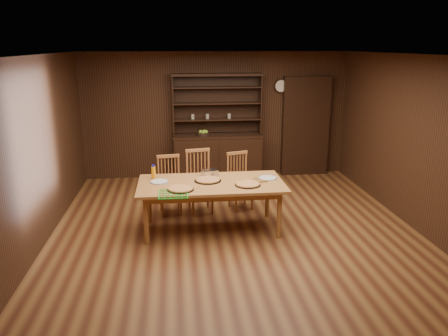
{
  "coord_description": "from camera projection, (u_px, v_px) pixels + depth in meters",
  "views": [
    {
      "loc": [
        -0.85,
        -6.04,
        2.74
      ],
      "look_at": [
        -0.13,
        0.4,
        0.9
      ],
      "focal_mm": 35.0,
      "sensor_mm": 36.0,
      "label": 1
    }
  ],
  "objects": [
    {
      "name": "pizza_right",
      "position": [
        248.0,
        184.0,
        6.38
      ],
      "size": [
        0.38,
        0.38,
        0.04
      ],
      "color": "black",
      "rests_on": "dining_table"
    },
    {
      "name": "wall_clock",
      "position": [
        281.0,
        86.0,
        9.06
      ],
      "size": [
        0.3,
        0.05,
        0.3
      ],
      "color": "black",
      "rests_on": "room_shell"
    },
    {
      "name": "doorway",
      "position": [
        305.0,
        126.0,
        9.3
      ],
      "size": [
        1.0,
        0.18,
        2.1
      ],
      "primitive_type": "cube",
      "color": "black",
      "rests_on": "floor"
    },
    {
      "name": "plate_right",
      "position": [
        268.0,
        178.0,
        6.7
      ],
      "size": [
        0.28,
        0.28,
        0.02
      ],
      "color": "silver",
      "rests_on": "dining_table"
    },
    {
      "name": "pot_holder_a",
      "position": [
        260.0,
        180.0,
        6.6
      ],
      "size": [
        0.2,
        0.2,
        0.01
      ],
      "primitive_type": "cube",
      "rotation": [
        0.0,
        0.0,
        0.04
      ],
      "color": "#AB1913",
      "rests_on": "dining_table"
    },
    {
      "name": "juice_bottle",
      "position": [
        153.0,
        172.0,
        6.68
      ],
      "size": [
        0.07,
        0.07,
        0.22
      ],
      "color": "orange",
      "rests_on": "dining_table"
    },
    {
      "name": "room_shell",
      "position": [
        236.0,
        129.0,
        6.18
      ],
      "size": [
        6.0,
        6.0,
        6.0
      ],
      "color": "silver",
      "rests_on": "floor"
    },
    {
      "name": "floor",
      "position": [
        235.0,
        232.0,
        6.62
      ],
      "size": [
        6.0,
        6.0,
        0.0
      ],
      "primitive_type": "plane",
      "color": "brown",
      "rests_on": "ground"
    },
    {
      "name": "pizza_center",
      "position": [
        208.0,
        180.0,
        6.58
      ],
      "size": [
        0.4,
        0.4,
        0.04
      ],
      "color": "black",
      "rests_on": "dining_table"
    },
    {
      "name": "pot_holder_b",
      "position": [
        258.0,
        180.0,
        6.6
      ],
      "size": [
        0.26,
        0.26,
        0.01
      ],
      "primitive_type": "cube",
      "rotation": [
        0.0,
        0.0,
        -0.51
      ],
      "color": "#AB1913",
      "rests_on": "dining_table"
    },
    {
      "name": "cooling_rack",
      "position": [
        173.0,
        194.0,
        5.99
      ],
      "size": [
        0.46,
        0.46,
        0.02
      ],
      "primitive_type": null,
      "rotation": [
        0.0,
        0.0,
        -0.22
      ],
      "color": "#0DAF27",
      "rests_on": "dining_table"
    },
    {
      "name": "chair_left",
      "position": [
        170.0,
        183.0,
        7.28
      ],
      "size": [
        0.44,
        0.43,
        0.97
      ],
      "rotation": [
        0.0,
        0.0,
        0.13
      ],
      "color": "#C17142",
      "rests_on": "floor"
    },
    {
      "name": "fruit_bowl",
      "position": [
        203.0,
        133.0,
        8.88
      ],
      "size": [
        0.26,
        0.26,
        0.12
      ],
      "color": "black",
      "rests_on": "china_hutch"
    },
    {
      "name": "dining_table",
      "position": [
        211.0,
        187.0,
        6.52
      ],
      "size": [
        2.17,
        1.08,
        0.75
      ],
      "color": "#B3743E",
      "rests_on": "floor"
    },
    {
      "name": "pizza_left",
      "position": [
        181.0,
        189.0,
        6.17
      ],
      "size": [
        0.38,
        0.38,
        0.04
      ],
      "color": "black",
      "rests_on": "dining_table"
    },
    {
      "name": "plate_left",
      "position": [
        159.0,
        182.0,
        6.53
      ],
      "size": [
        0.27,
        0.27,
        0.02
      ],
      "color": "silver",
      "rests_on": "dining_table"
    },
    {
      "name": "chair_right",
      "position": [
        239.0,
        179.0,
        7.49
      ],
      "size": [
        0.49,
        0.48,
        0.97
      ],
      "rotation": [
        0.0,
        0.0,
        0.29
      ],
      "color": "#C17142",
      "rests_on": "floor"
    },
    {
      "name": "china_hutch",
      "position": [
        218.0,
        151.0,
        9.08
      ],
      "size": [
        1.84,
        0.52,
        2.17
      ],
      "color": "black",
      "rests_on": "floor"
    },
    {
      "name": "foil_dish",
      "position": [
        210.0,
        173.0,
        6.83
      ],
      "size": [
        0.27,
        0.23,
        0.09
      ],
      "primitive_type": "cube",
      "rotation": [
        0.0,
        0.0,
        0.28
      ],
      "color": "white",
      "rests_on": "dining_table"
    },
    {
      "name": "chair_center",
      "position": [
        199.0,
        179.0,
        7.33
      ],
      "size": [
        0.49,
        0.48,
        1.06
      ],
      "rotation": [
        0.0,
        0.0,
        0.16
      ],
      "color": "#C17142",
      "rests_on": "floor"
    }
  ]
}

